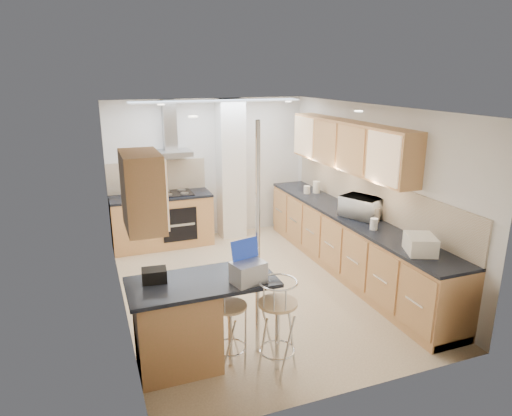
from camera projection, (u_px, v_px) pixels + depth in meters
name	position (u px, v px, depth m)	size (l,w,h in m)	color
ground	(256.00, 287.00, 6.49)	(4.80, 4.80, 0.00)	tan
room_shell	(268.00, 174.00, 6.50)	(3.64, 4.84, 2.51)	silver
right_counter	(349.00, 243.00, 6.87)	(0.63, 4.40, 0.92)	tan
back_counter	(162.00, 220.00, 7.92)	(1.70, 0.63, 0.92)	tan
peninsula	(203.00, 322.00, 4.67)	(1.47, 0.72, 0.94)	tan
microwave	(361.00, 207.00, 6.54)	(0.55, 0.37, 0.31)	white
laptop	(248.00, 272.00, 4.46)	(0.31, 0.24, 0.22)	#A5A9AD
bag	(154.00, 275.00, 4.50)	(0.24, 0.17, 0.13)	black
bar_stool_near	(230.00, 326.00, 4.64)	(0.37, 0.37, 0.90)	#DDB577
bar_stool_end	(278.00, 326.00, 4.55)	(0.41, 0.41, 1.00)	#DDB577
jar_a	(316.00, 187.00, 7.91)	(0.12, 0.12, 0.20)	white
jar_b	(307.00, 190.00, 7.87)	(0.11, 0.11, 0.13)	white
jar_c	(375.00, 215.00, 6.38)	(0.14, 0.14, 0.20)	#BEAF98
jar_d	(374.00, 224.00, 6.05)	(0.10, 0.10, 0.16)	white
bread_bin	(420.00, 244.00, 5.27)	(0.31, 0.39, 0.21)	white
kettle	(132.00, 192.00, 7.53)	(0.16, 0.16, 0.22)	#A5A7A9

